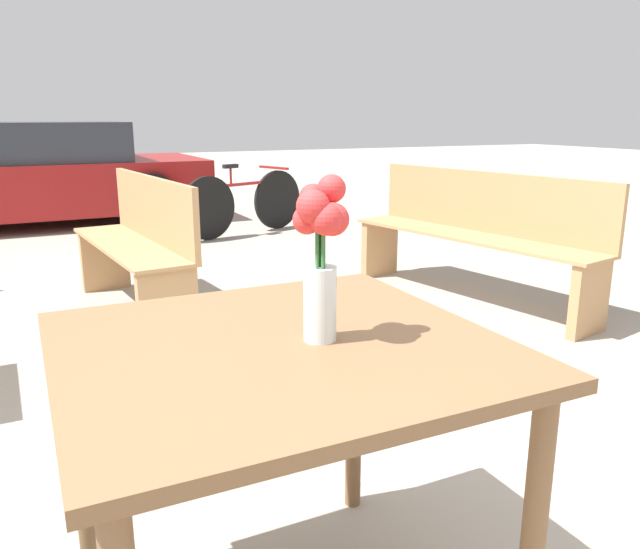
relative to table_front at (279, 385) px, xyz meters
The scene contains 6 objects.
table_front is the anchor object (origin of this frame).
flower_vase 0.31m from the table_front, 22.62° to the right, with size 0.12×0.14×0.35m.
bench_near 3.05m from the table_front, 42.77° to the left, with size 0.73×1.89×0.85m.
bench_middle 2.73m from the table_front, 86.64° to the left, with size 0.53×1.50×0.85m.
bicycle 5.28m from the table_front, 72.24° to the left, with size 1.47×0.64×0.73m.
parked_car 6.74m from the table_front, 93.39° to the left, with size 3.89×1.90×1.14m.
Camera 1 is at (-0.46, -1.17, 1.21)m, focal length 35.00 mm.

